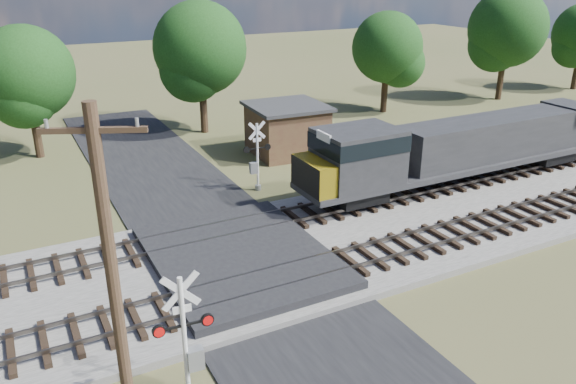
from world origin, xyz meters
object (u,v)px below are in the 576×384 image
equipment_shed (287,129)px  utility_pole (114,285)px  crossing_signal_near (189,351)px  crossing_signal_far (256,162)px

equipment_shed → utility_pole: bearing=-123.5°
utility_pole → crossing_signal_near: bearing=47.6°
utility_pole → equipment_shed: (15.26, 20.56, -3.24)m
crossing_signal_near → crossing_signal_far: bearing=62.7°
crossing_signal_near → equipment_shed: crossing_signal_near is taller
crossing_signal_far → utility_pole: utility_pole is taller
crossing_signal_near → equipment_shed: 23.83m
crossing_signal_near → utility_pole: bearing=-152.5°
crossing_signal_far → equipment_shed: 7.12m
utility_pole → equipment_shed: size_ratio=1.80×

